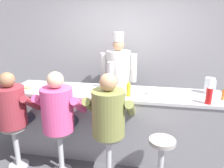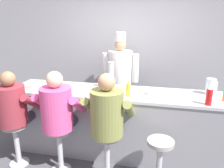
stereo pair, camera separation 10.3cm
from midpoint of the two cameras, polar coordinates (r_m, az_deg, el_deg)
The scene contains 16 objects.
ground_plane at distance 3.36m, azimuth -0.19°, elevation -20.22°, with size 20.00×20.00×0.00m, color #4C4C51.
wall_back at distance 4.51m, azimuth 4.90°, elevation 8.13°, with size 10.00×0.06×2.70m.
diner_counter at distance 3.38m, azimuth 1.11°, elevation -9.95°, with size 3.11×0.69×1.00m.
ketchup_bottle_red at distance 2.92m, azimuth 24.99°, elevation -2.74°, with size 0.08×0.08×0.26m.
mustard_bottle_yellow at distance 2.97m, azimuth 5.24°, elevation -1.34°, with size 0.06×0.06×0.22m.
hot_sauce_bottle_orange at distance 3.15m, azimuth 28.06°, elevation -2.75°, with size 0.03×0.03×0.15m.
water_pitcher_clear at distance 3.34m, azimuth 25.19°, elevation -0.62°, with size 0.15×0.13×0.23m.
breakfast_plate at distance 3.52m, azimuth -20.03°, elevation -0.91°, with size 0.25×0.25×0.05m.
cereal_bowl at distance 3.32m, azimuth -14.23°, elevation -1.16°, with size 0.14×0.14×0.05m.
coffee_mug_white at distance 3.09m, azimuth 10.96°, elevation -2.02°, with size 0.12×0.08×0.08m.
cup_stack_steel at distance 3.25m, azimuth 0.60°, elevation 2.23°, with size 0.10×0.10×0.41m.
diner_seated_maroon at distance 3.23m, azimuth -23.51°, elevation -5.72°, with size 0.58×0.57×1.37m.
diner_seated_pink at distance 2.90m, azimuth -12.89°, elevation -6.86°, with size 0.61×0.60×1.41m.
diner_seated_olive at distance 2.70m, azimuth -0.08°, elevation -8.15°, with size 0.61×0.61×1.42m.
empty_stool_round at distance 2.84m, azimuth 13.41°, elevation -17.77°, with size 0.32×0.32×0.64m.
cook_in_whites_near at distance 4.17m, azimuth 2.83°, elevation 2.32°, with size 0.70×0.45×1.79m.
Camera 2 is at (0.64, -2.61, 2.01)m, focal length 35.00 mm.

